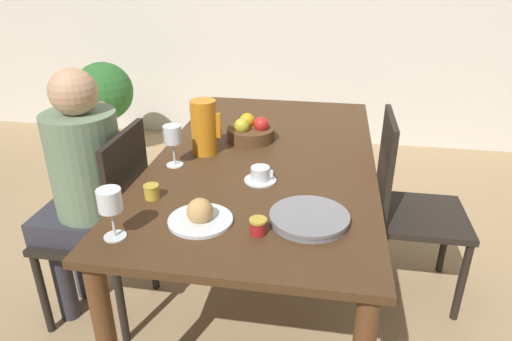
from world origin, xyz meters
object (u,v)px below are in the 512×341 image
chair_person_side (108,223)px  jam_jar_amber (258,225)px  fruit_bowl (251,131)px  red_pitcher (204,127)px  jam_jar_red (152,191)px  wine_glass_water (173,136)px  serving_tray (309,218)px  bread_plate (200,215)px  potted_plant (105,98)px  chair_opposite (407,205)px  teacup_near_person (260,175)px  person_seated (82,179)px  wine_glass_juice (110,203)px

chair_person_side → jam_jar_amber: (0.74, -0.35, 0.29)m
jam_jar_amber → chair_person_side: bearing=154.4°
fruit_bowl → red_pitcher: bearing=-132.1°
jam_jar_red → fruit_bowl: fruit_bowl is taller
red_pitcher → wine_glass_water: (-0.09, -0.16, 0.01)m
serving_tray → bread_plate: (-0.37, -0.06, 0.01)m
chair_person_side → fruit_bowl: size_ratio=4.00×
red_pitcher → bread_plate: (0.14, -0.59, -0.10)m
wine_glass_water → fruit_bowl: bearing=52.6°
jam_jar_amber → potted_plant: size_ratio=0.07×
wine_glass_water → chair_opposite: bearing=15.0°
teacup_near_person → fruit_bowl: (-0.12, 0.44, 0.02)m
red_pitcher → bread_plate: 0.61m
chair_opposite → teacup_near_person: size_ratio=7.13×
chair_opposite → person_seated: bearing=-74.8°
fruit_bowl → bread_plate: bearing=-92.5°
red_pitcher → jam_jar_red: 0.47m
chair_opposite → potted_plant: bearing=-122.1°
wine_glass_juice → person_seated: bearing=129.4°
red_pitcher → serving_tray: size_ratio=0.91×
person_seated → chair_opposite: bearing=-74.8°
teacup_near_person → serving_tray: (0.21, -0.28, -0.01)m
wine_glass_water → potted_plant: (-1.20, 1.69, -0.38)m
jam_jar_red → person_seated: bearing=154.8°
person_seated → serving_tray: person_seated is taller
jam_jar_amber → jam_jar_red: same height
chair_person_side → serving_tray: (0.90, -0.26, 0.27)m
chair_person_side → wine_glass_water: size_ratio=5.11×
chair_person_side → person_seated: person_seated is taller
red_pitcher → jam_jar_red: size_ratio=4.23×
wine_glass_juice → serving_tray: size_ratio=0.63×
wine_glass_water → jam_jar_red: wine_glass_water is taller
red_pitcher → jam_jar_red: (-0.08, -0.45, -0.10)m
wine_glass_juice → jam_jar_amber: (0.45, 0.10, -0.10)m
bread_plate → jam_jar_red: size_ratio=3.79×
serving_tray → jam_jar_red: bearing=173.1°
person_seated → potted_plant: person_seated is taller
jam_jar_red → serving_tray: bearing=-6.9°
chair_opposite → teacup_near_person: 0.80m
chair_opposite → jam_jar_amber: chair_opposite is taller
chair_person_side → person_seated: bearing=87.9°
chair_opposite → wine_glass_juice: (-1.05, -0.85, 0.38)m
teacup_near_person → bread_plate: 0.37m
wine_glass_juice → jam_jar_red: wine_glass_juice is taller
jam_jar_red → fruit_bowl: 0.70m
fruit_bowl → potted_plant: 2.00m
wine_glass_juice → teacup_near_person: wine_glass_juice is taller
wine_glass_juice → bread_plate: (0.25, 0.14, -0.10)m
chair_person_side → bread_plate: bearing=-120.7°
chair_opposite → wine_glass_water: (-1.04, -0.28, 0.39)m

